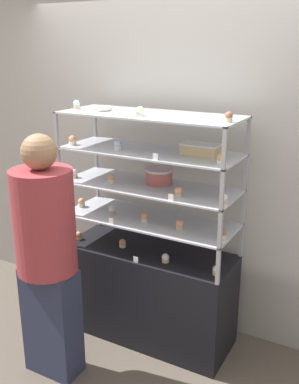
{
  "coord_description": "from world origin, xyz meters",
  "views": [
    {
      "loc": [
        1.47,
        -2.66,
        2.17
      ],
      "look_at": [
        0.0,
        0.0,
        1.18
      ],
      "focal_mm": 42.0,
      "sensor_mm": 36.0,
      "label": 1
    }
  ],
  "objects": [
    {
      "name": "price_tag_2",
      "position": [
        0.28,
        -0.22,
        1.26
      ],
      "size": [
        0.04,
        0.0,
        0.04
      ],
      "color": "white",
      "rests_on": "display_riser_middle"
    },
    {
      "name": "price_tag_3",
      "position": [
        0.17,
        -0.22,
        1.51
      ],
      "size": [
        0.04,
        0.0,
        0.04
      ],
      "color": "white",
      "rests_on": "display_riser_upper"
    },
    {
      "name": "cupcake_2",
      "position": [
        0.19,
        -0.12,
        0.76
      ],
      "size": [
        0.05,
        0.05,
        0.06
      ],
      "color": "#CCB28C",
      "rests_on": "display_base"
    },
    {
      "name": "price_tag_4",
      "position": [
        0.04,
        -0.22,
        1.76
      ],
      "size": [
        0.04,
        0.0,
        0.04
      ],
      "color": "white",
      "rests_on": "display_riser_top"
    },
    {
      "name": "display_base",
      "position": [
        0.0,
        0.0,
        0.36
      ],
      "size": [
        1.27,
        0.49,
        0.73
      ],
      "color": "black",
      "rests_on": "ground_plane"
    },
    {
      "name": "cupcake_12",
      "position": [
        0.59,
        -0.11,
        1.26
      ],
      "size": [
        0.05,
        0.05,
        0.07
      ],
      "color": "#CCB28C",
      "rests_on": "display_riser_middle"
    },
    {
      "name": "cupcake_4",
      "position": [
        -0.58,
        -0.04,
        1.01
      ],
      "size": [
        0.05,
        0.05,
        0.07
      ],
      "color": "white",
      "rests_on": "display_riser_lower"
    },
    {
      "name": "cupcake_16",
      "position": [
        -0.58,
        -0.04,
        1.77
      ],
      "size": [
        0.05,
        0.05,
        0.06
      ],
      "color": "#CCB28C",
      "rests_on": "display_riser_top"
    },
    {
      "name": "ground_plane",
      "position": [
        0.0,
        0.0,
        0.0
      ],
      "size": [
        20.0,
        20.0,
        0.0
      ],
      "primitive_type": "plane",
      "color": "brown"
    },
    {
      "name": "cupcake_0",
      "position": [
        -0.58,
        -0.1,
        0.76
      ],
      "size": [
        0.05,
        0.05,
        0.06
      ],
      "color": "#CCB28C",
      "rests_on": "display_base"
    },
    {
      "name": "display_riser_lower",
      "position": [
        0.0,
        0.0,
        0.97
      ],
      "size": [
        1.27,
        0.49,
        0.25
      ],
      "color": "#99999E",
      "rests_on": "display_base"
    },
    {
      "name": "cupcake_14",
      "position": [
        -0.2,
        -0.08,
        1.52
      ],
      "size": [
        0.06,
        0.06,
        0.07
      ],
      "color": "white",
      "rests_on": "display_riser_upper"
    },
    {
      "name": "sheet_cake_frosted",
      "position": [
        0.36,
        0.05,
        1.52
      ],
      "size": [
        0.25,
        0.15,
        0.07
      ],
      "color": "#DBBC84",
      "rests_on": "display_riser_upper"
    },
    {
      "name": "cupcake_7",
      "position": [
        0.28,
        -0.08,
        1.01
      ],
      "size": [
        0.05,
        0.05,
        0.07
      ],
      "color": "#CCB28C",
      "rests_on": "display_riser_lower"
    },
    {
      "name": "cupcake_18",
      "position": [
        0.58,
        -0.07,
        1.77
      ],
      "size": [
        0.05,
        0.05,
        0.06
      ],
      "color": "#CCB28C",
      "rests_on": "display_riser_top"
    },
    {
      "name": "cupcake_5",
      "position": [
        -0.28,
        -0.06,
        1.01
      ],
      "size": [
        0.05,
        0.05,
        0.07
      ],
      "color": "#CCB28C",
      "rests_on": "display_riser_lower"
    },
    {
      "name": "display_riser_upper",
      "position": [
        0.0,
        0.0,
        1.47
      ],
      "size": [
        1.27,
        0.49,
        0.25
      ],
      "color": "#99999E",
      "rests_on": "display_riser_middle"
    },
    {
      "name": "display_riser_middle",
      "position": [
        0.0,
        0.0,
        1.22
      ],
      "size": [
        1.27,
        0.49,
        0.25
      ],
      "color": "#99999E",
      "rests_on": "display_riser_lower"
    },
    {
      "name": "cupcake_15",
      "position": [
        0.57,
        -0.12,
        1.52
      ],
      "size": [
        0.06,
        0.06,
        0.07
      ],
      "color": "white",
      "rests_on": "display_riser_upper"
    },
    {
      "name": "customer_figure",
      "position": [
        -0.39,
        -0.68,
        0.9
      ],
      "size": [
        0.39,
        0.39,
        1.68
      ],
      "color": "#282D47",
      "rests_on": "ground_plane"
    },
    {
      "name": "cupcake_8",
      "position": [
        0.58,
        -0.08,
        1.01
      ],
      "size": [
        0.05,
        0.05,
        0.07
      ],
      "color": "beige",
      "rests_on": "display_riser_lower"
    },
    {
      "name": "price_tag_1",
      "position": [
        -0.19,
        -0.22,
        1.0
      ],
      "size": [
        0.04,
        0.0,
        0.04
      ],
      "color": "white",
      "rests_on": "display_riser_lower"
    },
    {
      "name": "cupcake_17",
      "position": [
        -0.0,
        -0.13,
        1.77
      ],
      "size": [
        0.05,
        0.05,
        0.06
      ],
      "color": "white",
      "rests_on": "display_riser_top"
    },
    {
      "name": "display_riser_top",
      "position": [
        0.0,
        0.0,
        1.72
      ],
      "size": [
        1.27,
        0.49,
        0.25
      ],
      "color": "#99999E",
      "rests_on": "display_riser_upper"
    },
    {
      "name": "cupcake_1",
      "position": [
        -0.2,
        -0.05,
        0.76
      ],
      "size": [
        0.05,
        0.05,
        0.06
      ],
      "color": "beige",
      "rests_on": "display_base"
    },
    {
      "name": "cupcake_6",
      "position": [
        0.0,
        -0.07,
        1.01
      ],
      "size": [
        0.05,
        0.05,
        0.07
      ],
      "color": "beige",
      "rests_on": "display_riser_lower"
    },
    {
      "name": "cupcake_11",
      "position": [
        0.29,
        -0.13,
        1.26
      ],
      "size": [
        0.05,
        0.05,
        0.07
      ],
      "color": "#CCB28C",
      "rests_on": "display_riser_middle"
    },
    {
      "name": "cupcake_10",
      "position": [
        -0.27,
        -0.07,
        1.26
      ],
      "size": [
        0.05,
        0.05,
        0.07
      ],
      "color": "white",
      "rests_on": "display_riser_middle"
    },
    {
      "name": "back_wall",
      "position": [
        0.0,
        0.39,
        1.3
      ],
      "size": [
        8.0,
        0.05,
        2.6
      ],
      "color": "gray",
      "rests_on": "ground_plane"
    },
    {
      "name": "price_tag_0",
      "position": [
        0.01,
        -0.22,
        0.75
      ],
      "size": [
        0.04,
        0.0,
        0.04
      ],
      "color": "white",
      "rests_on": "display_base"
    },
    {
      "name": "cupcake_9",
      "position": [
        -0.59,
        -0.1,
        1.26
      ],
      "size": [
        0.05,
        0.05,
        0.07
      ],
      "color": "#CCB28C",
      "rests_on": "display_riser_middle"
    },
    {
      "name": "cupcake_13",
      "position": [
        -0.58,
        -0.11,
        1.52
      ],
      "size": [
        0.06,
        0.06,
        0.07
      ],
      "color": "white",
      "rests_on": "display_riser_upper"
    },
    {
      "name": "cupcake_3",
      "position": [
        0.57,
        -0.11,
        0.76
      ],
      "size": [
        0.05,
        0.05,
        0.06
      ],
      "color": "#CCB28C",
      "rests_on": "display_base"
    },
    {
      "name": "layer_cake_centerpiece",
      "position": [
        0.04,
        0.08,
        1.29
      ],
      "size": [
        0.2,
        0.2,
        0.11
      ],
      "color": "#C66660",
      "rests_on": "display_riser_middle"
    },
    {
      "name": "donut_glazed",
      "position": [
        -0.36,
        -0.02,
        1.75
      ],
      "size": [
        0.12,
        0.12,
        0.03
      ],
      "color": "#EFE5CC",
      "rests_on": "display_riser_top"
    }
  ]
}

